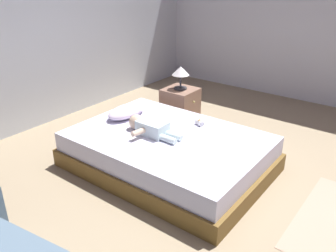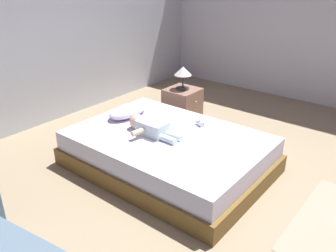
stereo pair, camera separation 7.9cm
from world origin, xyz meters
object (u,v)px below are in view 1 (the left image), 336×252
object	(u,v)px
pillow	(127,111)
baby_bottle	(199,122)
toothbrush	(155,120)
lamp	(181,72)
nightstand	(180,106)
bed	(168,152)
baby	(150,127)

from	to	relation	value
pillow	baby_bottle	bearing A→B (deg)	-69.84
toothbrush	lamp	bearing A→B (deg)	17.37
toothbrush	baby_bottle	bearing A→B (deg)	-65.37
nightstand	lamp	world-z (taller)	lamp
nightstand	baby_bottle	xyz separation A→B (m)	(-0.66, -0.72, 0.18)
nightstand	bed	bearing A→B (deg)	-150.47
baby	toothbrush	distance (m)	0.32
bed	baby	world-z (taller)	baby
baby	toothbrush	world-z (taller)	baby
toothbrush	baby_bottle	distance (m)	0.49
baby	toothbrush	size ratio (longest dim) A/B	4.77
toothbrush	nightstand	xyz separation A→B (m)	(0.86, 0.27, -0.15)
pillow	nightstand	bearing A→B (deg)	-4.45
toothbrush	nightstand	distance (m)	0.92
toothbrush	baby	bearing A→B (deg)	-150.56
bed	nightstand	bearing A→B (deg)	29.53
baby	nightstand	world-z (taller)	baby
pillow	lamp	bearing A→B (deg)	-4.44
baby	lamp	distance (m)	1.23
baby	lamp	xyz separation A→B (m)	(1.13, 0.42, 0.25)
baby_bottle	pillow	bearing A→B (deg)	110.16
toothbrush	baby_bottle	world-z (taller)	baby_bottle
toothbrush	baby_bottle	size ratio (longest dim) A/B	1.13
bed	pillow	size ratio (longest dim) A/B	3.85
baby_bottle	lamp	bearing A→B (deg)	47.51
baby	lamp	size ratio (longest dim) A/B	2.06
pillow	baby	world-z (taller)	baby
baby	toothbrush	bearing A→B (deg)	29.44
pillow	toothbrush	bearing A→B (deg)	-76.06
baby_bottle	toothbrush	bearing A→B (deg)	114.63
bed	baby	distance (m)	0.33
baby_bottle	nightstand	bearing A→B (deg)	47.50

